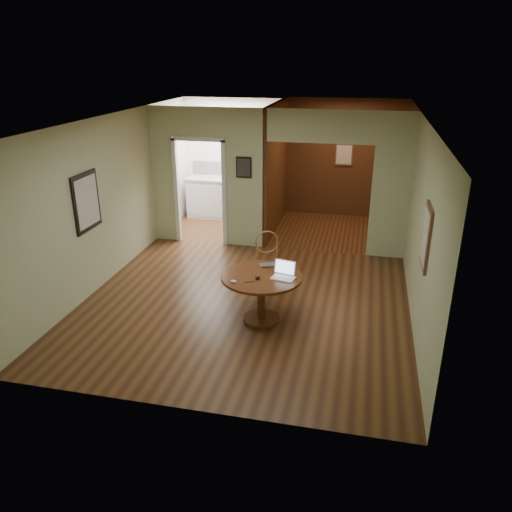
% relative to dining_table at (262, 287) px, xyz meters
% --- Properties ---
extents(floor, '(5.00, 5.00, 0.00)m').
position_rel_dining_table_xyz_m(floor, '(-0.36, 0.40, -0.53)').
color(floor, '#442313').
rests_on(floor, ground).
extents(room_shell, '(5.20, 7.50, 5.00)m').
position_rel_dining_table_xyz_m(room_shell, '(-0.83, 3.50, 0.76)').
color(room_shell, white).
rests_on(room_shell, ground).
extents(dining_table, '(1.15, 1.15, 0.72)m').
position_rel_dining_table_xyz_m(dining_table, '(0.00, 0.00, 0.00)').
color(dining_table, brown).
rests_on(dining_table, ground).
extents(chair, '(0.54, 0.54, 0.99)m').
position_rel_dining_table_xyz_m(chair, '(-0.12, 1.02, 0.02)').
color(chair, '#995C36').
rests_on(chair, ground).
extents(open_laptop, '(0.35, 0.33, 0.22)m').
position_rel_dining_table_xyz_m(open_laptop, '(0.31, 0.03, 0.25)').
color(open_laptop, white).
rests_on(open_laptop, dining_table).
extents(closed_laptop, '(0.41, 0.35, 0.03)m').
position_rel_dining_table_xyz_m(closed_laptop, '(0.09, 0.34, 0.20)').
color(closed_laptop, '#B9B9BE').
rests_on(closed_laptop, dining_table).
extents(mouse, '(0.11, 0.08, 0.04)m').
position_rel_dining_table_xyz_m(mouse, '(-0.32, -0.32, 0.21)').
color(mouse, white).
rests_on(mouse, dining_table).
extents(wine_glass, '(0.08, 0.08, 0.09)m').
position_rel_dining_table_xyz_m(wine_glass, '(-0.03, -0.14, 0.23)').
color(wine_glass, white).
rests_on(wine_glass, dining_table).
extents(pen, '(0.13, 0.07, 0.01)m').
position_rel_dining_table_xyz_m(pen, '(-0.12, -0.25, 0.19)').
color(pen, navy).
rests_on(pen, dining_table).
extents(kitchen_cabinet, '(2.06, 0.60, 0.94)m').
position_rel_dining_table_xyz_m(kitchen_cabinet, '(-1.71, 4.60, -0.06)').
color(kitchen_cabinet, white).
rests_on(kitchen_cabinet, ground).
extents(grocery_bag, '(0.36, 0.31, 0.33)m').
position_rel_dining_table_xyz_m(grocery_bag, '(-0.91, 4.60, 0.58)').
color(grocery_bag, '#C6AA90').
rests_on(grocery_bag, kitchen_cabinet).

